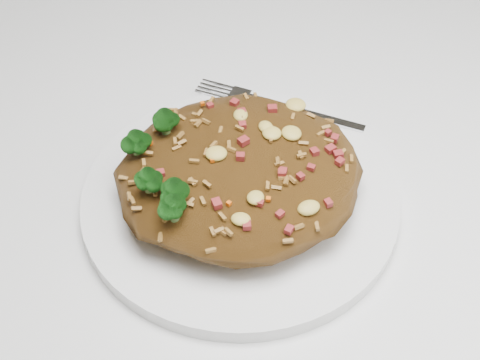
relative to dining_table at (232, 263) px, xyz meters
name	(u,v)px	position (x,y,z in m)	size (l,w,h in m)	color
dining_table	(232,263)	(0.00, 0.00, 0.00)	(1.20, 0.80, 0.75)	silver
plate	(240,198)	(0.01, -0.01, 0.10)	(0.26, 0.26, 0.01)	white
fried_rice	(238,166)	(0.00, -0.01, 0.14)	(0.19, 0.18, 0.07)	brown
fork	(287,109)	(0.07, 0.08, 0.11)	(0.14, 0.11, 0.00)	silver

